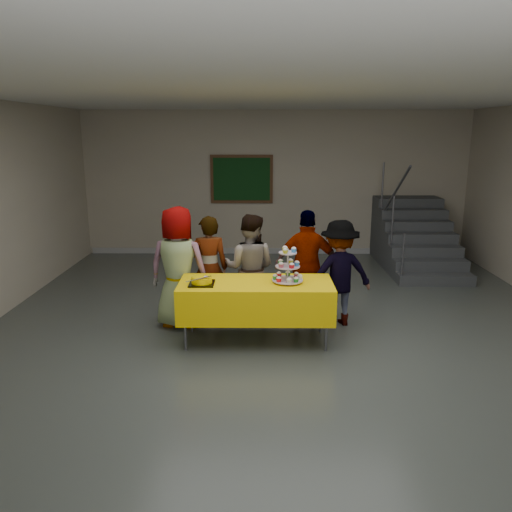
# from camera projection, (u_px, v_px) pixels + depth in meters

# --- Properties ---
(room_shell) EXTENTS (10.00, 10.04, 3.02)m
(room_shell) POSITION_uv_depth(u_px,v_px,m) (289.00, 172.00, 5.46)
(room_shell) COLOR #4C514C
(room_shell) RESTS_ON ground
(bake_table) EXTENTS (1.88, 0.78, 0.77)m
(bake_table) POSITION_uv_depth(u_px,v_px,m) (256.00, 299.00, 6.14)
(bake_table) COLOR #595960
(bake_table) RESTS_ON ground
(cupcake_stand) EXTENTS (0.38, 0.38, 0.44)m
(cupcake_stand) POSITION_uv_depth(u_px,v_px,m) (288.00, 269.00, 6.05)
(cupcake_stand) COLOR silver
(cupcake_stand) RESTS_ON bake_table
(bear_cake) EXTENTS (0.32, 0.36, 0.12)m
(bear_cake) POSITION_uv_depth(u_px,v_px,m) (202.00, 279.00, 6.00)
(bear_cake) COLOR black
(bear_cake) RESTS_ON bake_table
(schoolchild_a) EXTENTS (0.87, 0.64, 1.63)m
(schoolchild_a) POSITION_uv_depth(u_px,v_px,m) (178.00, 268.00, 6.58)
(schoolchild_a) COLOR slate
(schoolchild_a) RESTS_ON ground
(schoolchild_b) EXTENTS (0.57, 0.41, 1.46)m
(schoolchild_b) POSITION_uv_depth(u_px,v_px,m) (209.00, 268.00, 6.87)
(schoolchild_b) COLOR slate
(schoolchild_b) RESTS_ON ground
(schoolchild_c) EXTENTS (0.83, 0.71, 1.49)m
(schoolchild_c) POSITION_uv_depth(u_px,v_px,m) (250.00, 268.00, 6.82)
(schoolchild_c) COLOR slate
(schoolchild_c) RESTS_ON ground
(schoolchild_d) EXTENTS (0.93, 0.45, 1.54)m
(schoolchild_d) POSITION_uv_depth(u_px,v_px,m) (308.00, 265.00, 6.86)
(schoolchild_d) COLOR slate
(schoolchild_d) RESTS_ON ground
(schoolchild_e) EXTENTS (1.02, 0.71, 1.44)m
(schoolchild_e) POSITION_uv_depth(u_px,v_px,m) (339.00, 273.00, 6.67)
(schoolchild_e) COLOR slate
(schoolchild_e) RESTS_ON ground
(staircase) EXTENTS (1.30, 2.40, 2.04)m
(staircase) POSITION_uv_depth(u_px,v_px,m) (413.00, 240.00, 9.82)
(staircase) COLOR #424447
(staircase) RESTS_ON ground
(noticeboard) EXTENTS (1.30, 0.05, 1.00)m
(noticeboard) POSITION_uv_depth(u_px,v_px,m) (242.00, 179.00, 10.39)
(noticeboard) COLOR #472B16
(noticeboard) RESTS_ON ground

